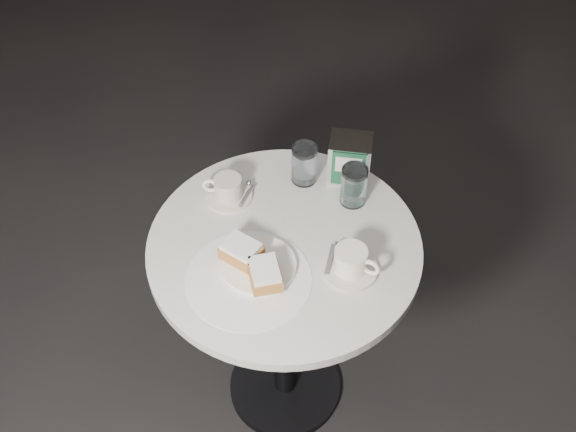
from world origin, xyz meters
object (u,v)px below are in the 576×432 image
at_px(beignet_plate, 256,264).
at_px(napkin_dispenser, 350,159).
at_px(water_glass_right, 354,186).
at_px(coffee_cup_left, 228,189).
at_px(coffee_cup_right, 351,262).
at_px(cafe_table, 285,290).
at_px(water_glass_left, 304,164).

xyz_separation_m(beignet_plate, napkin_dispenser, (0.07, 0.40, 0.04)).
height_order(beignet_plate, water_glass_right, water_glass_right).
distance_m(coffee_cup_left, water_glass_right, 0.33).
bearing_deg(napkin_dispenser, coffee_cup_right, -83.74).
xyz_separation_m(cafe_table, water_glass_right, (0.09, 0.22, 0.25)).
bearing_deg(coffee_cup_left, water_glass_left, 25.41).
relative_size(cafe_table, napkin_dispenser, 5.52).
bearing_deg(water_glass_left, coffee_cup_left, -133.73).
relative_size(water_glass_right, napkin_dispenser, 0.84).
bearing_deg(coffee_cup_right, napkin_dispenser, 115.09).
bearing_deg(water_glass_left, water_glass_right, -4.52).
height_order(water_glass_left, napkin_dispenser, napkin_dispenser).
relative_size(coffee_cup_left, water_glass_left, 1.44).
bearing_deg(beignet_plate, coffee_cup_left, 136.06).
height_order(beignet_plate, napkin_dispenser, napkin_dispenser).
height_order(coffee_cup_left, napkin_dispenser, napkin_dispenser).
height_order(water_glass_right, napkin_dispenser, napkin_dispenser).
bearing_deg(napkin_dispenser, coffee_cup_left, -157.84).
relative_size(water_glass_left, water_glass_right, 1.01).
xyz_separation_m(water_glass_left, napkin_dispenser, (0.10, 0.07, 0.01)).
bearing_deg(coffee_cup_left, water_glass_right, 4.71).
height_order(cafe_table, water_glass_right, water_glass_right).
distance_m(coffee_cup_left, coffee_cup_right, 0.40).
bearing_deg(water_glass_right, beignet_plate, -109.23).
distance_m(cafe_table, coffee_cup_right, 0.29).
relative_size(beignet_plate, water_glass_left, 2.13).
height_order(cafe_table, water_glass_left, water_glass_left).
xyz_separation_m(cafe_table, napkin_dispenser, (0.04, 0.30, 0.26)).
bearing_deg(coffee_cup_right, coffee_cup_left, 169.01).
height_order(coffee_cup_left, water_glass_right, water_glass_right).
distance_m(coffee_cup_left, napkin_dispenser, 0.34).
distance_m(beignet_plate, coffee_cup_right, 0.23).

